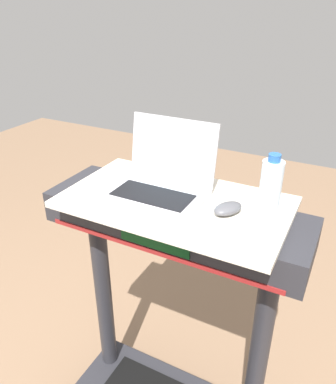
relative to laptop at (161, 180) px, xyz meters
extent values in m
cylinder|color=#28282D|center=(-0.28, -0.02, -0.59)|extent=(0.07, 0.07, 0.82)
cylinder|color=#28282D|center=(0.40, -0.02, -0.59)|extent=(0.07, 0.07, 0.82)
cube|color=#28282D|center=(0.06, -0.02, -0.12)|extent=(0.90, 0.28, 0.11)
cube|color=#0C3F19|center=(0.06, -0.16, -0.12)|extent=(0.24, 0.01, 0.06)
cube|color=maroon|center=(0.06, -0.16, -0.17)|extent=(0.81, 0.00, 0.02)
cube|color=beige|center=(0.06, -0.02, -0.06)|extent=(0.74, 0.42, 0.02)
cube|color=#B7B7BC|center=(0.00, -0.04, -0.04)|extent=(0.32, 0.22, 0.02)
cube|color=black|center=(0.00, -0.06, -0.03)|extent=(0.26, 0.12, 0.00)
cube|color=#B7B7BC|center=(0.00, 0.09, 0.08)|extent=(0.32, 0.04, 0.22)
cube|color=#8CCCF2|center=(0.00, 0.08, 0.08)|extent=(0.28, 0.03, 0.19)
ellipsoid|color=#4C4C51|center=(0.25, -0.03, -0.03)|extent=(0.10, 0.12, 0.03)
cylinder|color=silver|center=(0.36, 0.02, 0.04)|extent=(0.06, 0.06, 0.18)
cylinder|color=#2659A5|center=(0.36, 0.02, 0.14)|extent=(0.04, 0.04, 0.02)
camera|label=1|loc=(0.54, -1.00, 0.54)|focal=35.34mm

